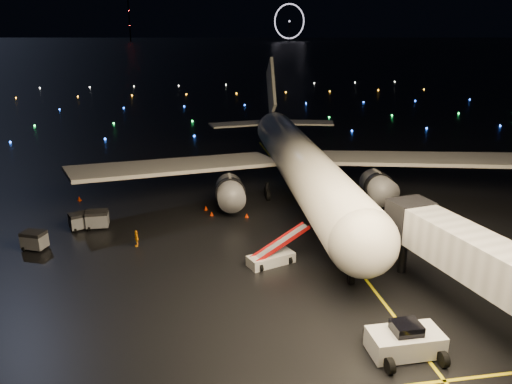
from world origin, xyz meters
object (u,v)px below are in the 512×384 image
pushback_tug (405,338)px  crew_c (136,238)px  baggage_cart_1 (97,219)px  belt_loader (271,249)px  airliner (297,133)px  baggage_cart_0 (80,221)px  baggage_cart_2 (34,241)px

pushback_tug → crew_c: size_ratio=2.84×
baggage_cart_1 → crew_c: bearing=-52.2°
pushback_tug → belt_loader: belt_loader is taller
airliner → belt_loader: 20.99m
baggage_cart_1 → baggage_cart_0: bearing=178.2°
baggage_cart_1 → belt_loader: bearing=-35.4°
belt_loader → baggage_cart_0: size_ratio=2.99×
airliner → baggage_cart_2: airliner is taller
belt_loader → crew_c: bearing=134.2°
airliner → pushback_tug: bearing=-88.7°
crew_c → airliner: bearing=116.7°
airliner → belt_loader: size_ratio=8.88×
pushback_tug → crew_c: (-17.92, 19.59, -0.28)m
belt_loader → baggage_cart_1: 19.62m
baggage_cart_0 → baggage_cart_1: 1.73m
belt_loader → crew_c: belt_loader is taller
baggage_cart_0 → belt_loader: bearing=-55.8°
belt_loader → baggage_cart_0: (-17.92, 11.10, -0.61)m
crew_c → baggage_cart_2: size_ratio=0.78×
crew_c → baggage_cart_1: baggage_cart_1 is taller
belt_loader → airliner: bearing=50.2°
pushback_tug → airliner: bearing=87.7°
belt_loader → baggage_cart_2: bearing=142.8°
baggage_cart_1 → baggage_cart_2: size_ratio=1.06×
baggage_cart_0 → crew_c: bearing=-65.6°
crew_c → baggage_cart_2: baggage_cart_2 is taller
crew_c → baggage_cart_0: size_ratio=0.80×
pushback_tug → crew_c: pushback_tug is taller
baggage_cart_2 → pushback_tug: bearing=-13.9°
airliner → crew_c: 23.84m
pushback_tug → baggage_cart_2: (-27.32, 20.43, -0.21)m
belt_loader → baggage_cart_2: size_ratio=2.93×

